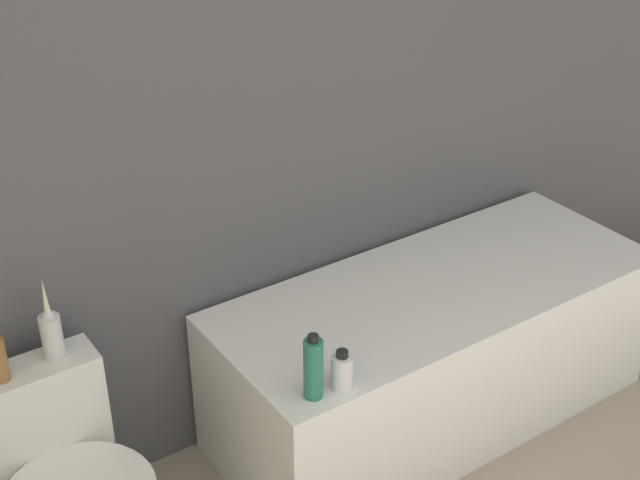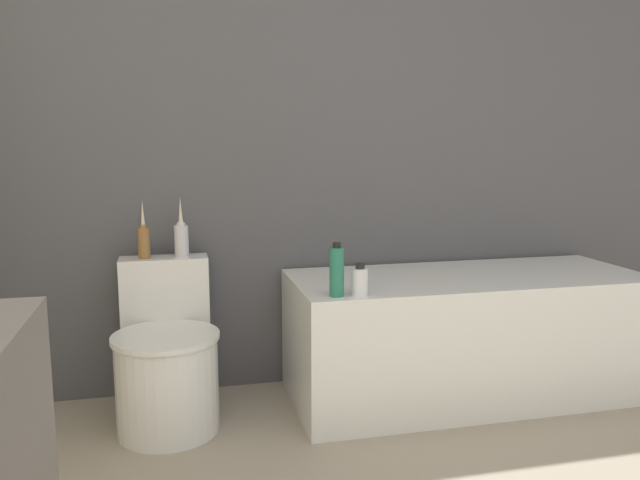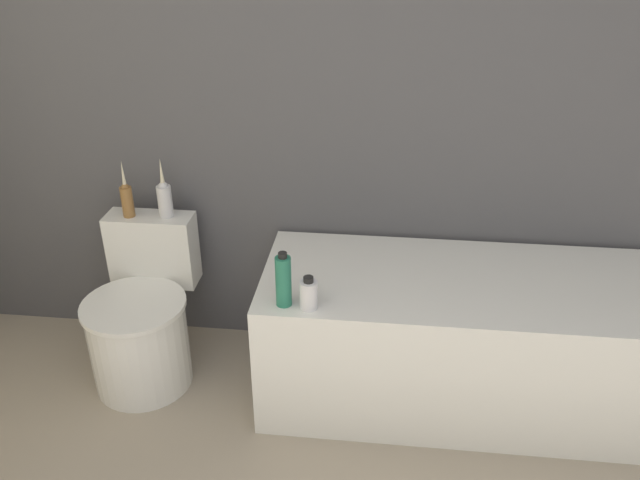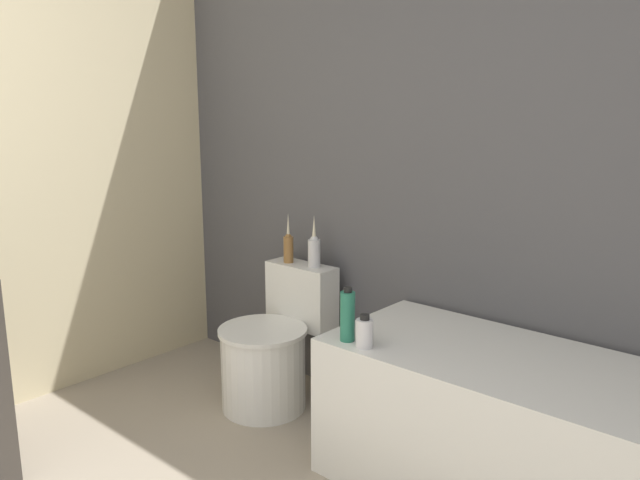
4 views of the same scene
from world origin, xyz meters
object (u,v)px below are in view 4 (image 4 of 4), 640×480
object	(u,v)px
bathtub	(542,443)
vase_silver	(314,250)
shampoo_bottle_short	(365,333)
toilet	(272,352)
shampoo_bottle_tall	(348,316)
vase_gold	(288,246)

from	to	relation	value
bathtub	vase_silver	bearing A→B (deg)	170.29
vase_silver	shampoo_bottle_short	world-z (taller)	vase_silver
bathtub	toilet	bearing A→B (deg)	-179.57
bathtub	vase_silver	xyz separation A→B (m)	(-1.27, 0.22, 0.47)
shampoo_bottle_tall	shampoo_bottle_short	distance (m)	0.10
shampoo_bottle_tall	shampoo_bottle_short	xyz separation A→B (m)	(0.09, -0.01, -0.04)
toilet	shampoo_bottle_short	distance (m)	0.87
vase_gold	shampoo_bottle_short	distance (m)	0.96
toilet	shampoo_bottle_tall	world-z (taller)	shampoo_bottle_tall
bathtub	toilet	xyz separation A→B (m)	(-1.35, -0.01, -0.02)
bathtub	shampoo_bottle_short	size ratio (longest dim) A/B	12.58
toilet	vase_silver	distance (m)	0.55
vase_gold	shampoo_bottle_tall	bearing A→B (deg)	-31.05
bathtub	vase_gold	size ratio (longest dim) A/B	6.36
vase_gold	shampoo_bottle_short	xyz separation A→B (m)	(0.83, -0.46, -0.13)
vase_gold	shampoo_bottle_short	size ratio (longest dim) A/B	1.98
vase_gold	bathtub	bearing A→B (deg)	-7.94
toilet	vase_gold	distance (m)	0.54
vase_gold	vase_silver	distance (m)	0.16
shampoo_bottle_short	toilet	bearing A→B (deg)	161.72
toilet	bathtub	bearing A→B (deg)	0.43
vase_gold	shampoo_bottle_tall	distance (m)	0.87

